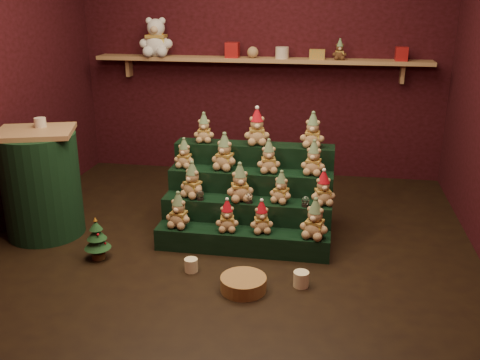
% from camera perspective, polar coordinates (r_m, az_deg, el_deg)
% --- Properties ---
extents(ground, '(4.00, 4.00, 0.00)m').
position_cam_1_polar(ground, '(4.44, -1.41, -7.08)').
color(ground, black).
rests_on(ground, ground).
extents(back_wall, '(4.00, 0.10, 2.80)m').
position_cam_1_polar(back_wall, '(6.03, 2.33, 13.83)').
color(back_wall, black).
rests_on(back_wall, ground).
extents(front_wall, '(4.00, 0.10, 2.80)m').
position_cam_1_polar(front_wall, '(2.09, -12.59, 3.02)').
color(front_wall, black).
rests_on(front_wall, ground).
extents(back_shelf, '(3.60, 0.26, 0.24)m').
position_cam_1_polar(back_shelf, '(5.87, 2.08, 12.64)').
color(back_shelf, '#A37751').
rests_on(back_shelf, ground).
extents(riser_tier_front, '(1.40, 0.22, 0.18)m').
position_cam_1_polar(riser_tier_front, '(4.32, 0.21, -6.53)').
color(riser_tier_front, black).
rests_on(riser_tier_front, ground).
extents(riser_tier_midfront, '(1.40, 0.22, 0.36)m').
position_cam_1_polar(riser_tier_midfront, '(4.48, 0.67, -4.29)').
color(riser_tier_midfront, black).
rests_on(riser_tier_midfront, ground).
extents(riser_tier_midback, '(1.40, 0.22, 0.54)m').
position_cam_1_polar(riser_tier_midback, '(4.64, 1.11, -2.20)').
color(riser_tier_midback, black).
rests_on(riser_tier_midback, ground).
extents(riser_tier_back, '(1.40, 0.22, 0.72)m').
position_cam_1_polar(riser_tier_back, '(4.82, 1.51, -0.26)').
color(riser_tier_back, black).
rests_on(riser_tier_back, ground).
extents(teddy_0, '(0.23, 0.22, 0.29)m').
position_cam_1_polar(teddy_0, '(4.33, -6.57, -3.20)').
color(teddy_0, tan).
rests_on(teddy_0, riser_tier_front).
extents(teddy_1, '(0.20, 0.19, 0.25)m').
position_cam_1_polar(teddy_1, '(4.24, -1.38, -3.81)').
color(teddy_1, tan).
rests_on(teddy_1, riser_tier_front).
extents(teddy_2, '(0.22, 0.21, 0.26)m').
position_cam_1_polar(teddy_2, '(4.22, 2.31, -3.94)').
color(teddy_2, tan).
rests_on(teddy_2, riser_tier_front).
extents(teddy_3, '(0.27, 0.25, 0.31)m').
position_cam_1_polar(teddy_3, '(4.15, 8.00, -4.09)').
color(teddy_3, tan).
rests_on(teddy_3, riser_tier_front).
extents(teddy_4, '(0.27, 0.26, 0.30)m').
position_cam_1_polar(teddy_4, '(4.45, -5.10, 0.02)').
color(teddy_4, tan).
rests_on(teddy_4, riser_tier_midfront).
extents(teddy_5, '(0.28, 0.26, 0.31)m').
position_cam_1_polar(teddy_5, '(4.35, -0.03, -0.25)').
color(teddy_5, tan).
rests_on(teddy_5, riser_tier_midfront).
extents(teddy_6, '(0.23, 0.22, 0.26)m').
position_cam_1_polar(teddy_6, '(4.33, 4.43, -0.76)').
color(teddy_6, tan).
rests_on(teddy_6, riser_tier_midfront).
extents(teddy_7, '(0.24, 0.23, 0.28)m').
position_cam_1_polar(teddy_7, '(4.32, 8.86, -0.85)').
color(teddy_7, tan).
rests_on(teddy_7, riser_tier_midfront).
extents(teddy_8, '(0.19, 0.18, 0.25)m').
position_cam_1_polar(teddy_8, '(4.64, -5.96, 2.86)').
color(teddy_8, tan).
rests_on(teddy_8, riser_tier_midback).
extents(teddy_9, '(0.26, 0.25, 0.31)m').
position_cam_1_polar(teddy_9, '(4.56, -1.66, 3.02)').
color(teddy_9, tan).
rests_on(teddy_9, riser_tier_midback).
extents(teddy_10, '(0.23, 0.21, 0.27)m').
position_cam_1_polar(teddy_10, '(4.49, 3.07, 2.53)').
color(teddy_10, tan).
rests_on(teddy_10, riser_tier_midback).
extents(teddy_11, '(0.23, 0.21, 0.28)m').
position_cam_1_polar(teddy_11, '(4.47, 7.87, 2.35)').
color(teddy_11, tan).
rests_on(teddy_11, riser_tier_midback).
extents(teddy_12, '(0.20, 0.18, 0.25)m').
position_cam_1_polar(teddy_12, '(4.75, -3.86, 5.57)').
color(teddy_12, tan).
rests_on(teddy_12, riser_tier_back).
extents(teddy_13, '(0.25, 0.24, 0.31)m').
position_cam_1_polar(teddy_13, '(4.66, 1.81, 5.68)').
color(teddy_13, tan).
rests_on(teddy_13, riser_tier_back).
extents(teddy_14, '(0.22, 0.20, 0.29)m').
position_cam_1_polar(teddy_14, '(4.62, 7.76, 5.29)').
color(teddy_14, tan).
rests_on(teddy_14, riser_tier_back).
extents(snow_globe_a, '(0.06, 0.06, 0.09)m').
position_cam_1_polar(snow_globe_a, '(4.41, -4.28, -1.59)').
color(snow_globe_a, black).
rests_on(snow_globe_a, riser_tier_midfront).
extents(snow_globe_b, '(0.06, 0.06, 0.08)m').
position_cam_1_polar(snow_globe_b, '(4.33, 0.98, -1.92)').
color(snow_globe_b, black).
rests_on(snow_globe_b, riser_tier_midfront).
extents(snow_globe_c, '(0.06, 0.06, 0.09)m').
position_cam_1_polar(snow_globe_c, '(4.29, 7.00, -2.27)').
color(snow_globe_c, black).
rests_on(snow_globe_c, riser_tier_midfront).
extents(side_table, '(0.73, 0.66, 0.92)m').
position_cam_1_polar(side_table, '(4.80, -20.42, -0.36)').
color(side_table, '#A37751').
rests_on(side_table, ground).
extents(table_ornament, '(0.10, 0.10, 0.08)m').
position_cam_1_polar(table_ornament, '(4.75, -20.54, 5.78)').
color(table_ornament, beige).
rests_on(table_ornament, side_table).
extents(mini_christmas_tree, '(0.21, 0.21, 0.35)m').
position_cam_1_polar(mini_christmas_tree, '(4.31, -15.01, -6.06)').
color(mini_christmas_tree, '#443018').
rests_on(mini_christmas_tree, ground).
extents(mug_left, '(0.10, 0.10, 0.10)m').
position_cam_1_polar(mug_left, '(4.06, -5.24, -9.03)').
color(mug_left, '#F6EAB6').
rests_on(mug_left, ground).
extents(mug_right, '(0.11, 0.11, 0.11)m').
position_cam_1_polar(mug_right, '(3.87, 6.53, -10.45)').
color(mug_right, '#F6EAB6').
rests_on(mug_right, ground).
extents(wicker_basket, '(0.35, 0.35, 0.10)m').
position_cam_1_polar(wicker_basket, '(3.80, 0.37, -11.00)').
color(wicker_basket, olive).
rests_on(wicker_basket, ground).
extents(white_bear, '(0.40, 0.36, 0.51)m').
position_cam_1_polar(white_bear, '(6.06, -8.94, 15.33)').
color(white_bear, silver).
rests_on(white_bear, back_shelf).
extents(brown_bear, '(0.15, 0.14, 0.20)m').
position_cam_1_polar(brown_bear, '(5.77, 10.58, 13.50)').
color(brown_bear, '#4A2C18').
rests_on(brown_bear, back_shelf).
extents(gift_tin_red_a, '(0.14, 0.14, 0.16)m').
position_cam_1_polar(gift_tin_red_a, '(5.88, -0.82, 13.70)').
color(gift_tin_red_a, '#A91A1A').
rests_on(gift_tin_red_a, back_shelf).
extents(gift_tin_cream, '(0.14, 0.14, 0.12)m').
position_cam_1_polar(gift_tin_cream, '(5.81, 4.51, 13.38)').
color(gift_tin_cream, beige).
rests_on(gift_tin_cream, back_shelf).
extents(gift_tin_red_b, '(0.12, 0.12, 0.14)m').
position_cam_1_polar(gift_tin_red_b, '(5.82, 16.84, 12.76)').
color(gift_tin_red_b, '#A91A1A').
rests_on(gift_tin_red_b, back_shelf).
extents(shelf_plush_ball, '(0.12, 0.12, 0.12)m').
position_cam_1_polar(shelf_plush_ball, '(5.84, 1.37, 13.47)').
color(shelf_plush_ball, tan).
rests_on(shelf_plush_ball, back_shelf).
extents(scarf_gift_box, '(0.16, 0.10, 0.10)m').
position_cam_1_polar(scarf_gift_box, '(5.78, 8.23, 13.12)').
color(scarf_gift_box, orange).
rests_on(scarf_gift_box, back_shelf).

